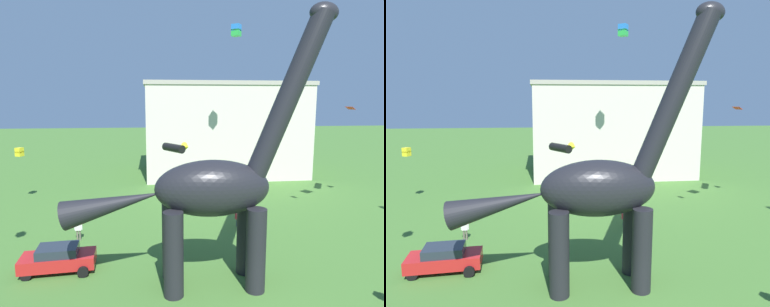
% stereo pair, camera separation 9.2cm
% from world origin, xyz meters
% --- Properties ---
extents(dinosaur_sculpture, '(14.27, 3.02, 14.92)m').
position_xyz_m(dinosaur_sculpture, '(-1.63, 5.40, 5.40)').
color(dinosaur_sculpture, black).
rests_on(dinosaur_sculpture, ground_plane).
extents(parked_sedan_left, '(4.31, 2.07, 1.55)m').
position_xyz_m(parked_sedan_left, '(-10.30, 7.75, 0.81)').
color(parked_sedan_left, red).
rests_on(parked_sedan_left, ground_plane).
extents(person_strolling_adult, '(0.47, 0.21, 1.25)m').
position_xyz_m(person_strolling_adult, '(1.99, 13.64, 0.76)').
color(person_strolling_adult, '#2D3347').
rests_on(person_strolling_adult, ground_plane).
extents(person_near_flyer, '(0.57, 0.25, 1.52)m').
position_xyz_m(person_near_flyer, '(-10.10, 12.29, 0.92)').
color(person_near_flyer, '#6B6056').
rests_on(person_near_flyer, ground_plane).
extents(kite_apex, '(2.88, 2.76, 0.81)m').
position_xyz_m(kite_apex, '(-2.46, 20.06, 5.59)').
color(kite_apex, black).
extents(kite_far_left, '(0.77, 0.77, 0.83)m').
position_xyz_m(kite_far_left, '(-17.47, 22.22, 5.11)').
color(kite_far_left, yellow).
extents(kite_drifting, '(0.68, 0.79, 0.23)m').
position_xyz_m(kite_drifting, '(10.89, 13.58, 9.41)').
color(kite_drifting, red).
extents(kite_mid_left, '(1.06, 1.06, 1.09)m').
position_xyz_m(kite_mid_left, '(3.38, 21.03, 16.60)').
color(kite_mid_left, '#287AE5').
extents(background_building_block, '(21.25, 12.95, 12.40)m').
position_xyz_m(background_building_block, '(4.96, 34.61, 6.21)').
color(background_building_block, beige).
rests_on(background_building_block, ground_plane).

